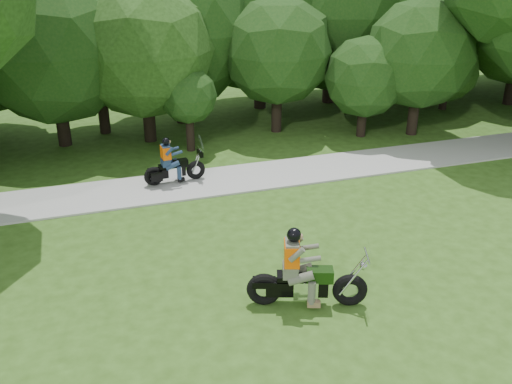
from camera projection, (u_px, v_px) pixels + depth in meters
ground at (404, 319)px, 11.57m from camera, size 100.00×100.00×0.00m
walkway at (273, 174)px, 18.50m from camera, size 60.00×2.20×0.06m
tree_line at (253, 28)px, 23.21m from camera, size 39.78×11.51×7.82m
chopper_motorcycle at (301, 277)px, 11.76m from camera, size 2.48×1.21×1.81m
touring_motorcycle at (171, 166)px, 17.58m from camera, size 1.96×0.65×1.49m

